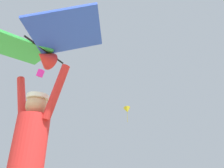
# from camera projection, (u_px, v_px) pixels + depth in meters

# --- Properties ---
(kite_flyer_person) EXTENTS (0.81, 0.34, 1.92)m
(kite_flyer_person) POSITION_uv_depth(u_px,v_px,m) (27.00, 159.00, 1.94)
(kite_flyer_person) COLOR #424751
(kite_flyer_person) RESTS_ON ground
(held_stunt_kite) EXTENTS (1.79, 0.94, 0.40)m
(held_stunt_kite) POSITION_uv_depth(u_px,v_px,m) (42.00, 46.00, 2.43)
(held_stunt_kite) COLOR black
(distant_kite_yellow_low_left) EXTENTS (1.82, 1.82, 2.80)m
(distant_kite_yellow_low_left) POSITION_uv_depth(u_px,v_px,m) (127.00, 110.00, 33.99)
(distant_kite_yellow_low_left) COLOR yellow
(distant_kite_magenta_overhead_distant) EXTENTS (0.66, 0.51, 0.77)m
(distant_kite_magenta_overhead_distant) POSITION_uv_depth(u_px,v_px,m) (40.00, 73.00, 17.09)
(distant_kite_magenta_overhead_distant) COLOR #DB2393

